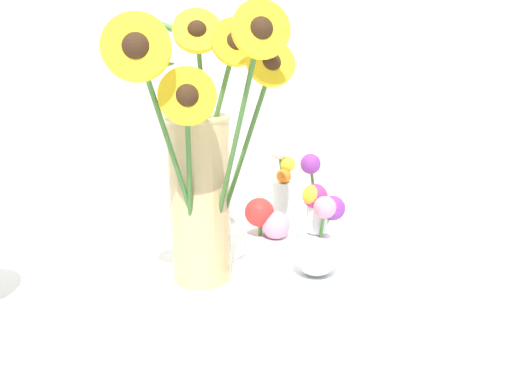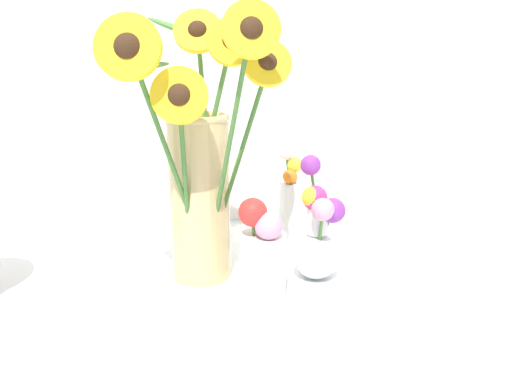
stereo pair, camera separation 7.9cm
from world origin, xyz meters
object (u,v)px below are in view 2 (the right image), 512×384
at_px(serving_tray, 256,278).
at_px(vase_bulb_right, 317,235).
at_px(mason_jar_sunflowers, 199,169).
at_px(vase_small_back, 293,205).
at_px(vase_small_center, 262,254).

height_order(serving_tray, vase_bulb_right, vase_bulb_right).
distance_m(mason_jar_sunflowers, vase_small_back, 0.23).
xyz_separation_m(serving_tray, mason_jar_sunflowers, (-0.09, -0.01, 0.19)).
height_order(serving_tray, vase_small_center, vase_small_center).
distance_m(serving_tray, vase_small_back, 0.16).
bearing_deg(serving_tray, mason_jar_sunflowers, -170.91).
bearing_deg(vase_bulb_right, serving_tray, 166.56).
xyz_separation_m(mason_jar_sunflowers, vase_small_center, (0.09, -0.07, -0.11)).
relative_size(vase_small_center, vase_bulb_right, 0.77).
xyz_separation_m(serving_tray, vase_bulb_right, (0.10, -0.02, 0.08)).
height_order(mason_jar_sunflowers, vase_small_center, mason_jar_sunflowers).
xyz_separation_m(vase_bulb_right, vase_small_back, (-0.02, 0.14, 0.01)).
bearing_deg(vase_small_back, serving_tray, -122.75).
bearing_deg(serving_tray, vase_small_back, 57.25).
bearing_deg(vase_bulb_right, vase_small_center, -145.90).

